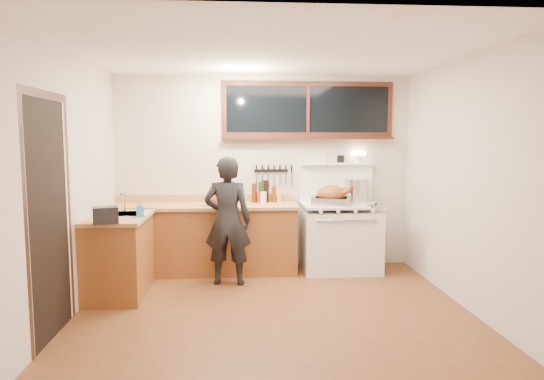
{
  "coord_description": "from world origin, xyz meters",
  "views": [
    {
      "loc": [
        -0.35,
        -4.85,
        1.76
      ],
      "look_at": [
        0.05,
        0.85,
        1.15
      ],
      "focal_mm": 32.0,
      "sensor_mm": 36.0,
      "label": 1
    }
  ],
  "objects": [
    {
      "name": "coffee_tin",
      "position": [
        -0.05,
        1.61,
        0.97
      ],
      "size": [
        0.1,
        0.08,
        0.14
      ],
      "color": "maroon",
      "rests_on": "counter_back"
    },
    {
      "name": "ground_plane",
      "position": [
        0.0,
        0.0,
        -0.01
      ],
      "size": [
        4.0,
        3.5,
        0.02
      ],
      "primitive_type": "cube",
      "color": "#552D16"
    },
    {
      "name": "soap_bottle",
      "position": [
        -1.43,
        0.5,
        0.99
      ],
      "size": [
        0.1,
        0.1,
        0.17
      ],
      "color": "#2B83D8",
      "rests_on": "counter_left"
    },
    {
      "name": "roast_turkey",
      "position": [
        0.86,
        1.32,
        1.0
      ],
      "size": [
        0.56,
        0.49,
        0.26
      ],
      "color": "silver",
      "rests_on": "vintage_stove"
    },
    {
      "name": "cutting_board",
      "position": [
        -0.6,
        1.38,
        0.95
      ],
      "size": [
        0.41,
        0.32,
        0.14
      ],
      "color": "#BE844B",
      "rests_on": "counter_back"
    },
    {
      "name": "man",
      "position": [
        -0.48,
        0.92,
        0.78
      ],
      "size": [
        0.61,
        0.44,
        1.55
      ],
      "color": "black",
      "rests_on": "ground"
    },
    {
      "name": "counter_back",
      "position": [
        -0.8,
        1.45,
        0.45
      ],
      "size": [
        2.44,
        0.64,
        1.0
      ],
      "color": "brown",
      "rests_on": "ground"
    },
    {
      "name": "bottle_cluster",
      "position": [
        0.01,
        1.63,
        1.03
      ],
      "size": [
        0.41,
        0.07,
        0.3
      ],
      "color": "black",
      "rests_on": "counter_back"
    },
    {
      "name": "saucepan",
      "position": [
        0.97,
        1.61,
        0.96
      ],
      "size": [
        0.16,
        0.28,
        0.12
      ],
      "color": "silver",
      "rests_on": "vintage_stove"
    },
    {
      "name": "left_doorway",
      "position": [
        -1.99,
        -0.55,
        1.09
      ],
      "size": [
        0.02,
        1.04,
        2.17
      ],
      "color": "black",
      "rests_on": "ground"
    },
    {
      "name": "stockpot",
      "position": [
        1.25,
        1.6,
        1.06
      ],
      "size": [
        0.4,
        0.4,
        0.31
      ],
      "color": "silver",
      "rests_on": "vintage_stove"
    },
    {
      "name": "toaster",
      "position": [
        -1.7,
        0.12,
        0.98
      ],
      "size": [
        0.28,
        0.24,
        0.17
      ],
      "color": "black",
      "rests_on": "counter_left"
    },
    {
      "name": "pot_lid",
      "position": [
        1.4,
        1.14,
        0.91
      ],
      "size": [
        0.26,
        0.26,
        0.04
      ],
      "color": "silver",
      "rests_on": "vintage_stove"
    },
    {
      "name": "pitcher",
      "position": [
        -0.02,
        1.55,
        0.98
      ],
      "size": [
        0.1,
        0.1,
        0.15
      ],
      "color": "white",
      "rests_on": "counter_back"
    },
    {
      "name": "knife_strip",
      "position": [
        0.12,
        1.73,
        1.31
      ],
      "size": [
        0.52,
        0.03,
        0.28
      ],
      "color": "black",
      "rests_on": "room_shell"
    },
    {
      "name": "counter_left",
      "position": [
        -1.7,
        0.62,
        0.45
      ],
      "size": [
        0.64,
        1.09,
        0.9
      ],
      "color": "brown",
      "rests_on": "ground"
    },
    {
      "name": "sink_unit",
      "position": [
        -1.68,
        0.7,
        0.85
      ],
      "size": [
        0.5,
        0.45,
        0.37
      ],
      "color": "white",
      "rests_on": "counter_left"
    },
    {
      "name": "room_shell",
      "position": [
        0.0,
        0.0,
        1.65
      ],
      "size": [
        4.1,
        3.6,
        2.65
      ],
      "color": "beige",
      "rests_on": "ground"
    },
    {
      "name": "back_window",
      "position": [
        0.6,
        1.72,
        2.06
      ],
      "size": [
        2.32,
        0.13,
        0.77
      ],
      "color": "black",
      "rests_on": "room_shell"
    },
    {
      "name": "vintage_stove",
      "position": [
        1.0,
        1.41,
        0.47
      ],
      "size": [
        1.02,
        0.74,
        1.59
      ],
      "color": "white",
      "rests_on": "ground"
    }
  ]
}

